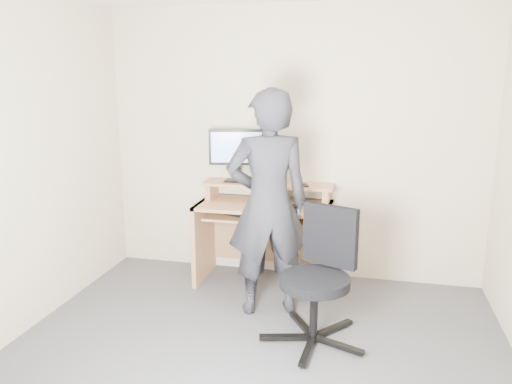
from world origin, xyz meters
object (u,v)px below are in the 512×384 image
at_px(office_chair, 320,271).
at_px(person, 268,204).
at_px(monitor, 237,151).
at_px(desk, 266,223).

xyz_separation_m(office_chair, person, (-0.45, 0.36, 0.38)).
bearing_deg(monitor, desk, -23.90).
relative_size(desk, office_chair, 1.27).
distance_m(desk, office_chair, 1.16).
bearing_deg(person, office_chair, 121.54).
bearing_deg(desk, office_chair, -58.78).
xyz_separation_m(desk, monitor, (-0.29, 0.06, 0.65)).
bearing_deg(monitor, person, -69.68).
height_order(desk, monitor, monitor).
distance_m(desk, monitor, 0.72).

